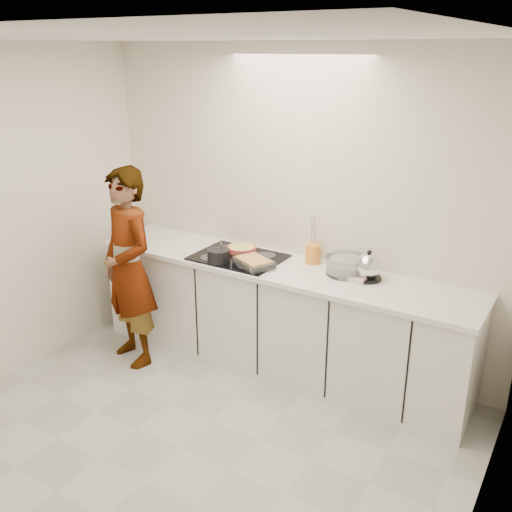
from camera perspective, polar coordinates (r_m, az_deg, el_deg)
The scene contains 15 objects.
floor at distance 4.09m, azimuth -7.50°, elevation -18.56°, with size 3.60×3.20×0.00m, color #B5B5B4.
ceiling at distance 3.20m, azimuth -9.74°, elevation 20.80°, with size 3.60×3.20×0.00m, color white.
wall_back at distance 4.71m, azimuth 4.04°, elevation 4.72°, with size 3.60×0.00×2.60m, color silver.
wall_right at distance 2.77m, azimuth 22.27°, elevation -8.39°, with size 0.02×3.20×2.60m.
base_cabinets at distance 4.75m, azimuth 1.98°, elevation -6.27°, with size 3.20×0.58×0.87m, color white.
countertop at distance 4.57m, azimuth 2.04°, elevation -1.15°, with size 3.24×0.64×0.04m, color white.
hob at distance 4.71m, azimuth -1.77°, elevation -0.11°, with size 0.72×0.54×0.01m, color black.
tart_dish at distance 4.83m, azimuth -1.45°, elevation 0.76°, with size 0.33×0.33×0.04m.
saucepan at distance 4.59m, azimuth -3.75°, elevation 0.06°, with size 0.18×0.18×0.17m.
baking_dish at distance 4.50m, azimuth -0.22°, elevation -0.60°, with size 0.37×0.33×0.06m.
mixing_bowl at distance 4.41m, azimuth 9.02°, elevation -0.99°, with size 0.38×0.38×0.14m.
tea_towel at distance 4.34m, azimuth 9.82°, elevation -2.11°, with size 0.20×0.14×0.03m, color white.
kettle at distance 4.33m, azimuth 11.16°, elevation -1.10°, with size 0.21×0.21×0.24m.
utensil_crock at distance 4.60m, azimuth 5.73°, elevation 0.23°, with size 0.12×0.12×0.16m, color orange.
cook at distance 4.80m, azimuth -12.63°, elevation -1.20°, with size 0.61×0.40×1.68m, color white.
Camera 1 is at (2.09, -2.43, 2.55)m, focal length 40.00 mm.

